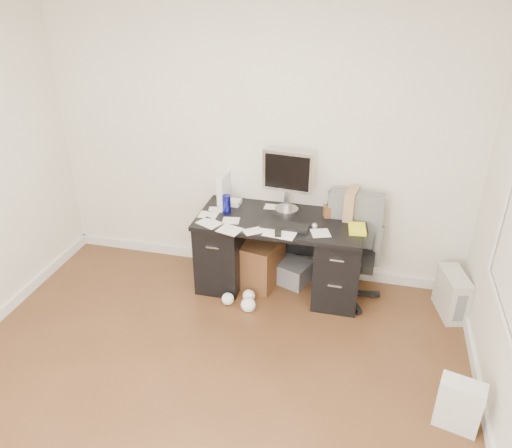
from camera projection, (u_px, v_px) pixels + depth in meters
The scene contains 18 objects.
ground at pixel (190, 415), 3.48m from camera, with size 4.00×4.00×0.00m, color #4C2E18.
room_shell at pixel (178, 198), 2.72m from camera, with size 4.02×4.02×2.71m.
desk at pixel (280, 252), 4.65m from camera, with size 1.50×0.70×0.75m.
loose_papers at pixel (257, 219), 4.48m from camera, with size 1.10×0.60×0.00m, color white, non-canonical shape.
lcd_monitor at pixel (287, 181), 4.50m from camera, with size 0.46×0.27×0.59m, color #B0B0B4, non-canonical shape.
keyboard at pixel (284, 226), 4.34m from camera, with size 0.42×0.14×0.02m, color black.
computer_mouse at pixel (314, 226), 4.31m from camera, with size 0.05×0.05×0.05m, color #B0B0B4.
travel_mug at pixel (227, 204), 4.55m from camera, with size 0.08×0.08×0.17m, color #141790.
white_binder at pixel (224, 188), 4.74m from camera, with size 0.11×0.24×0.28m, color silver.
magazine_file at pixel (351, 204), 4.44m from camera, with size 0.12×0.23×0.27m, color #A97952.
pen_cup at pixel (329, 204), 4.47m from camera, with size 0.11×0.11×0.25m, color #5F2E1B, non-canonical shape.
yellow_book at pixel (358, 229), 4.28m from camera, with size 0.15×0.20×0.03m, color #FDF91B.
paper_remote at pixel (280, 232), 4.24m from camera, with size 0.27×0.22×0.02m, color white, non-canonical shape.
office_chair at pixel (351, 251), 4.48m from camera, with size 0.56×0.56×1.00m, color #595B59, non-canonical shape.
pc_tower at pixel (452, 294), 4.40m from camera, with size 0.18×0.40×0.40m, color #A9A499.
shopping_bag at pixel (459, 405), 3.31m from camera, with size 0.28×0.20×0.39m, color silver.
wicker_basket at pixel (255, 261), 4.85m from camera, with size 0.45×0.45×0.45m, color #482815.
desk_printer at pixel (291, 271), 4.90m from camera, with size 0.36×0.30×0.21m, color slate.
Camera 1 is at (1.04, -2.27, 2.81)m, focal length 35.00 mm.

